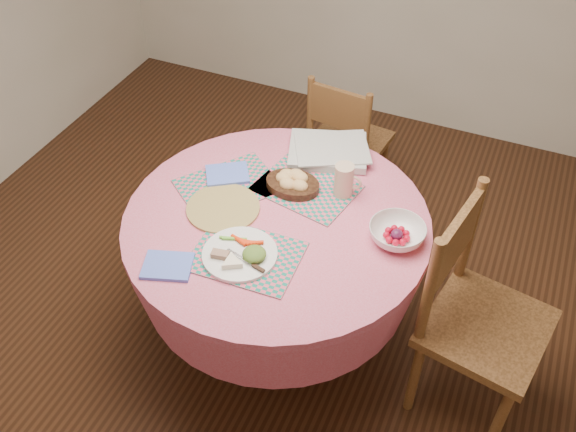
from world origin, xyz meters
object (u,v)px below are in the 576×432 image
chair_right (475,314)px  chair_back (346,140)px  dinner_plate (241,254)px  fruit_bowl (397,234)px  latte_mug (344,180)px  wicker_trivet (223,208)px  dining_table (277,252)px  bread_bowl (293,182)px

chair_right → chair_back: (-0.88, 0.99, -0.09)m
dinner_plate → fruit_bowl: size_ratio=1.00×
latte_mug → dinner_plate: bearing=-114.9°
wicker_trivet → dinner_plate: 0.29m
chair_back → latte_mug: 0.90m
dining_table → chair_right: bearing=1.9°
chair_back → bread_bowl: bearing=98.9°
chair_right → bread_bowl: 0.90m
dinner_plate → chair_back: bearing=90.6°
chair_right → chair_back: 1.33m
dining_table → fruit_bowl: (0.47, 0.07, 0.23)m
dinner_plate → bread_bowl: 0.45m
latte_mug → fruit_bowl: bearing=-31.5°
dinner_plate → latte_mug: bearing=65.1°
chair_right → wicker_trivet: bearing=104.2°
bread_bowl → fruit_bowl: size_ratio=0.81×
chair_right → bread_bowl: chair_right is taller
chair_back → wicker_trivet: 1.11m
fruit_bowl → latte_mug: bearing=148.5°
chair_right → dinner_plate: size_ratio=3.53×
latte_mug → bread_bowl: bearing=-166.7°
dinner_plate → bread_bowl: size_ratio=1.24×
chair_right → wicker_trivet: (-1.05, -0.06, 0.23)m
chair_back → dinner_plate: 1.31m
dining_table → fruit_bowl: bearing=8.7°
wicker_trivet → latte_mug: (0.42, 0.28, 0.07)m
wicker_trivet → latte_mug: latte_mug is taller
chair_right → chair_back: size_ratio=1.19×
chair_back → latte_mug: (0.24, -0.77, 0.39)m
dining_table → chair_back: bearing=92.7°
chair_back → latte_mug: latte_mug is taller
chair_back → bread_bowl: 0.89m
bread_bowl → wicker_trivet: bearing=-132.2°
fruit_bowl → bread_bowl: bearing=166.1°
dining_table → chair_back: 1.02m
chair_back → chair_right: bearing=138.2°
chair_right → bread_bowl: size_ratio=4.38×
latte_mug → fruit_bowl: size_ratio=0.50×
chair_back → wicker_trivet: (-0.17, -1.05, 0.32)m
wicker_trivet → latte_mug: 0.51m
chair_right → dinner_plate: chair_right is taller
bread_bowl → fruit_bowl: bread_bowl is taller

